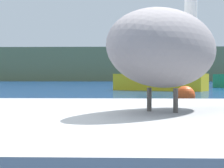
# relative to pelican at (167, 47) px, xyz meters

# --- Properties ---
(hillside_backdrop) EXTENTS (140.00, 10.94, 6.55)m
(hillside_backdrop) POSITION_rel_pelican_xyz_m (-1.07, 78.07, 2.09)
(hillside_backdrop) COLOR #6B7A51
(hillside_backdrop) RESTS_ON ground
(pelican) EXTENTS (1.03, 1.32, 0.96)m
(pelican) POSITION_rel_pelican_xyz_m (0.00, 0.00, 0.00)
(pelican) COLOR gray
(pelican) RESTS_ON pier_dock
(fishing_boat_yellow) EXTENTS (6.50, 4.53, 4.06)m
(fishing_boat_yellow) POSITION_rel_pelican_xyz_m (2.02, 24.96, -0.35)
(fishing_boat_yellow) COLOR yellow
(fishing_boat_yellow) RESTS_ON ground
(mooring_buoy) EXTENTS (0.67, 0.67, 0.67)m
(mooring_buoy) POSITION_rel_pelican_xyz_m (1.73, 10.75, -0.85)
(mooring_buoy) COLOR #E54C19
(mooring_buoy) RESTS_ON ground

